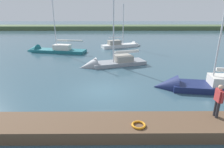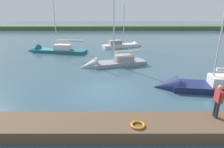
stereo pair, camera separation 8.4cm
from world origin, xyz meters
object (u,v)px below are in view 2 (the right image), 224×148
Objects in this scene: sailboat_outer_mooring at (51,51)px; sailboat_inner_slip at (108,65)px; life_ring_buoy at (138,125)px; sailboat_near_dock at (124,46)px; person_on_dock at (218,99)px; sailboat_far_left at (201,88)px.

sailboat_outer_mooring reaches higher than sailboat_inner_slip.
sailboat_near_dock is at bearing -92.12° from life_ring_buoy.
sailboat_outer_mooring is at bearing 177.93° from sailboat_near_dock.
life_ring_buoy is 12.27m from sailboat_inner_slip.
sailboat_near_dock is at bearing -148.74° from sailboat_outer_mooring.
sailboat_inner_slip is 12.73m from person_on_dock.
sailboat_outer_mooring reaches higher than life_ring_buoy.
person_on_dock is at bearing -168.73° from life_ring_buoy.
person_on_dock is at bearing 80.80° from sailboat_far_left.
sailboat_inner_slip is (-8.33, 7.17, -0.04)m from sailboat_outer_mooring.
sailboat_inner_slip is at bearing 116.52° from person_on_dock.
sailboat_near_dock reaches higher than person_on_dock.
sailboat_near_dock is 4.31× the size of person_on_dock.
sailboat_far_left is at bearing 72.78° from person_on_dock.
person_on_dock is (-3.08, 22.52, 1.37)m from sailboat_near_dock.
person_on_dock reaches higher than life_ring_buoy.
life_ring_buoy is 4.12m from person_on_dock.
sailboat_outer_mooring is 20.65m from sailboat_far_left.
sailboat_inner_slip is at bearing -34.35° from sailboat_far_left.
sailboat_outer_mooring is 11.00m from sailboat_inner_slip.
sailboat_far_left is (-5.48, -5.58, -0.47)m from life_ring_buoy.
sailboat_outer_mooring is at bearing -33.16° from sailboat_far_left.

